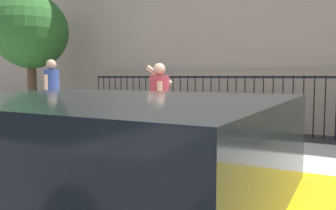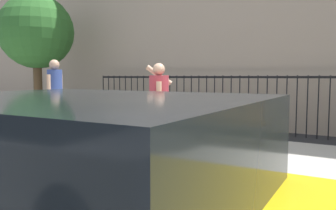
% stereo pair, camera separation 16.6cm
% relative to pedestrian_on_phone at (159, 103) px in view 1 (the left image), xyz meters
% --- Properties ---
extents(ground_plane, '(60.00, 60.00, 0.00)m').
position_rel_pedestrian_on_phone_xyz_m(ground_plane, '(0.83, -1.68, -1.11)').
color(ground_plane, '#28282B').
extents(sidewalk, '(28.00, 4.40, 0.15)m').
position_rel_pedestrian_on_phone_xyz_m(sidewalk, '(0.83, 0.52, -1.03)').
color(sidewalk, '#B2ADA3').
rests_on(sidewalk, ground).
extents(iron_fence, '(12.03, 0.04, 1.60)m').
position_rel_pedestrian_on_phone_xyz_m(iron_fence, '(0.83, 4.22, -0.08)').
color(iron_fence, black).
rests_on(iron_fence, ground).
extents(pedestrian_on_phone, '(0.62, 0.71, 1.65)m').
position_rel_pedestrian_on_phone_xyz_m(pedestrian_on_phone, '(0.00, 0.00, 0.00)').
color(pedestrian_on_phone, tan).
rests_on(pedestrian_on_phone, sidewalk).
extents(pedestrian_walking, '(0.39, 0.49, 1.81)m').
position_rel_pedestrian_on_phone_xyz_m(pedestrian_walking, '(-3.21, 0.44, 0.09)').
color(pedestrian_walking, tan).
rests_on(pedestrian_walking, sidewalk).
extents(street_tree_mid, '(2.53, 2.53, 4.37)m').
position_rel_pedestrian_on_phone_xyz_m(street_tree_mid, '(-6.83, 2.74, 1.98)').
color(street_tree_mid, '#4C3823').
rests_on(street_tree_mid, ground).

